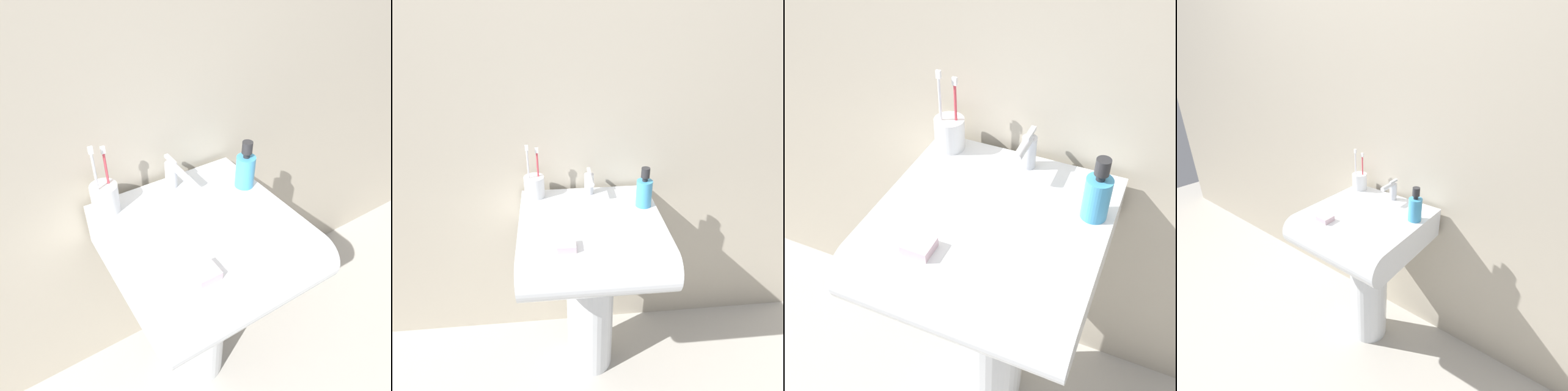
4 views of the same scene
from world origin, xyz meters
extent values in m
plane|color=#ADA89E|center=(0.00, 0.00, 0.00)|extent=(6.00, 6.00, 0.00)
cube|color=#B7AD99|center=(0.00, 0.27, 1.20)|extent=(5.00, 0.05, 2.40)
cylinder|color=white|center=(0.00, 0.00, 0.31)|extent=(0.19, 0.19, 0.62)
cube|color=white|center=(0.00, 0.00, 0.69)|extent=(0.51, 0.46, 0.14)
cylinder|color=white|center=(0.00, -0.23, 0.69)|extent=(0.51, 0.14, 0.14)
cylinder|color=silver|center=(0.01, 0.18, 0.80)|extent=(0.04, 0.04, 0.08)
cylinder|color=silver|center=(0.01, 0.13, 0.84)|extent=(0.02, 0.09, 0.02)
cube|color=silver|center=(0.01, 0.18, 0.85)|extent=(0.01, 0.06, 0.01)
cylinder|color=white|center=(-0.20, 0.18, 0.80)|extent=(0.08, 0.08, 0.09)
cylinder|color=white|center=(-0.22, 0.17, 0.87)|extent=(0.01, 0.01, 0.19)
cube|color=white|center=(-0.22, 0.17, 0.97)|extent=(0.01, 0.01, 0.02)
cylinder|color=#D83F4C|center=(-0.18, 0.18, 0.86)|extent=(0.01, 0.01, 0.17)
cube|color=white|center=(-0.18, 0.18, 0.95)|extent=(0.01, 0.01, 0.02)
cylinder|color=#3F99CC|center=(0.21, 0.06, 0.81)|extent=(0.06, 0.06, 0.10)
cylinder|color=#262628|center=(0.21, 0.06, 0.87)|extent=(0.02, 0.02, 0.01)
cylinder|color=#262628|center=(0.21, 0.06, 0.89)|extent=(0.03, 0.03, 0.04)
cube|color=silver|center=(-0.10, -0.18, 0.77)|extent=(0.06, 0.06, 0.02)
camera|label=1|loc=(-0.43, -0.68, 1.46)|focal=35.00mm
camera|label=2|loc=(-0.13, -1.16, 1.48)|focal=35.00mm
camera|label=3|loc=(0.30, -0.77, 1.50)|focal=45.00mm
camera|label=4|loc=(0.78, -0.97, 1.43)|focal=28.00mm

